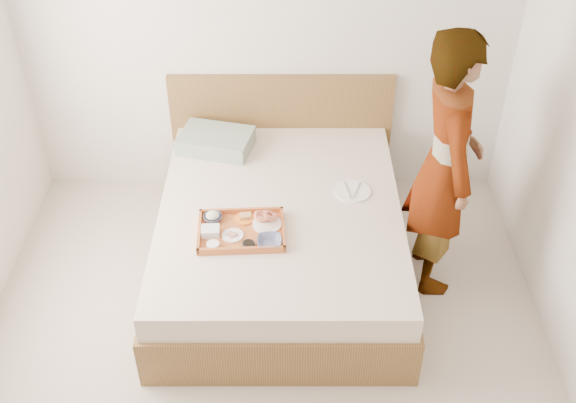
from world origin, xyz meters
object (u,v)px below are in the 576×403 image
(person, at_px, (445,166))
(tray, at_px, (241,230))
(bed, at_px, (281,237))
(dinner_plate, at_px, (352,191))

(person, bearing_deg, tray, 97.69)
(tray, bearing_deg, bed, 45.47)
(person, bearing_deg, bed, 85.02)
(bed, height_order, tray, tray)
(bed, xyz_separation_m, person, (1.00, -0.05, 0.62))
(tray, bearing_deg, person, 6.94)
(bed, height_order, person, person)
(bed, bearing_deg, tray, -131.65)
(bed, bearing_deg, person, -2.86)
(bed, xyz_separation_m, dinner_plate, (0.47, 0.16, 0.27))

